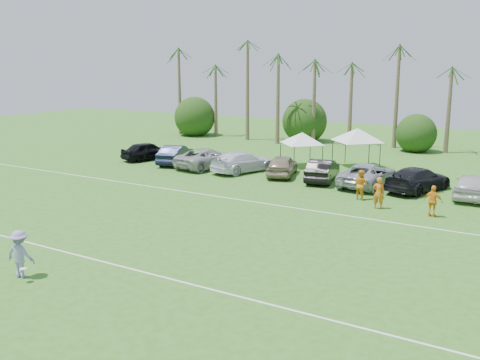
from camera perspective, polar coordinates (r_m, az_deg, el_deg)
The scene contains 28 objects.
ground at distance 23.50m, azimuth -21.03°, elevation -8.83°, with size 120.00×120.00×0.00m, color #32691F.
field_lines at distance 28.76m, azimuth -8.43°, elevation -4.30°, with size 80.00×12.10×0.01m.
palm_tree_0 at distance 64.77m, azimuth -6.85°, elevation 11.56°, with size 2.40×2.40×8.90m.
palm_tree_1 at distance 61.83m, azimuth -3.12°, elevation 12.41°, with size 2.40×2.40×9.90m.
palm_tree_2 at distance 59.19m, azimuth 0.99°, elevation 13.27°, with size 2.40×2.40×10.90m.
palm_tree_3 at distance 57.31m, azimuth 4.56°, elevation 14.12°, with size 2.40×2.40×11.90m.
palm_tree_4 at distance 55.60m, azimuth 8.28°, elevation 11.43°, with size 2.40×2.40×8.90m.
palm_tree_5 at distance 54.16m, azimuth 12.29°, elevation 12.19°, with size 2.40×2.40×9.90m.
palm_tree_6 at distance 53.00m, azimuth 16.53°, elevation 12.91°, with size 2.40×2.40×10.90m.
palm_tree_7 at distance 52.14m, azimuth 20.95°, elevation 13.57°, with size 2.40×2.40×11.90m.
bush_tree_0 at distance 64.10m, azimuth -4.04°, elevation 6.52°, with size 4.00×4.00×4.00m.
bush_tree_1 at distance 57.66m, azimuth 6.66°, elevation 5.84°, with size 4.00×4.00×4.00m.
bush_tree_2 at distance 53.86m, azimuth 18.39°, elevation 4.85°, with size 4.00×4.00×4.00m.
sideline_player_a at distance 31.61m, azimuth 14.57°, elevation -1.34°, with size 0.68×0.44×1.85m, color orange.
sideline_player_b at distance 33.53m, azimuth 12.74°, elevation -0.48°, with size 0.89×0.70×1.84m, color orange.
sideline_player_c at distance 30.79m, azimuth 19.90°, elevation -2.14°, with size 1.02×0.42×1.74m, color orange.
canopy_tent_left at distance 43.48m, azimuth 6.66°, elevation 5.06°, with size 3.99×3.99×3.23m.
canopy_tent_right at distance 43.74m, azimuth 12.45°, elevation 5.41°, with size 4.55×4.55×3.68m.
frisbee_player at distance 22.51m, azimuth -22.40°, elevation -7.31°, with size 1.34×0.93×1.89m.
parked_car_0 at distance 47.12m, azimuth -9.82°, elevation 3.09°, with size 1.87×4.64×1.58m, color black.
parked_car_1 at distance 44.84m, azimuth -6.89°, elevation 2.72°, with size 1.67×4.80×1.58m, color black.
parked_car_2 at distance 42.85m, azimuth -3.50°, elevation 2.34°, with size 2.62×5.69×1.58m, color #AEAEAE.
parked_car_3 at distance 41.16m, azimuth 0.31°, elevation 1.96°, with size 2.22×5.45×1.58m, color white.
parked_car_4 at distance 39.81m, azimuth 4.52°, elevation 1.57°, with size 1.87×4.64×1.58m, color gray.
parked_car_5 at distance 38.34m, azimuth 8.80°, elevation 1.05°, with size 1.67×4.80×1.58m, color black.
parked_car_6 at distance 37.31m, azimuth 13.48°, elevation 0.55°, with size 2.62×5.69×1.58m, color #A0A4AF.
parked_car_7 at distance 36.73m, azimuth 18.46°, elevation 0.07°, with size 2.22×5.45×1.58m, color black.
parked_car_8 at distance 35.95m, azimuth 23.45°, elevation -0.57°, with size 1.87×4.64×1.58m, color silver.
Camera 1 is at (17.68, -13.20, 8.11)m, focal length 40.00 mm.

